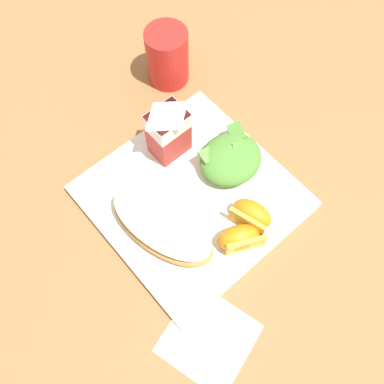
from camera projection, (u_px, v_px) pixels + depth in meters
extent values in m
plane|color=olive|center=(192.00, 199.00, 0.65)|extent=(3.00, 3.00, 0.00)
cube|color=white|center=(192.00, 197.00, 0.64)|extent=(0.28, 0.28, 0.02)
ellipsoid|color=#B77F42|center=(162.00, 227.00, 0.60)|extent=(0.12, 0.18, 0.03)
ellipsoid|color=brown|center=(162.00, 224.00, 0.59)|extent=(0.10, 0.17, 0.01)
ellipsoid|color=beige|center=(161.00, 222.00, 0.58)|extent=(0.11, 0.18, 0.01)
ellipsoid|color=#4C8433|center=(230.00, 159.00, 0.64)|extent=(0.10, 0.09, 0.04)
cube|color=#3D7028|center=(220.00, 152.00, 0.63)|extent=(0.04, 0.03, 0.01)
cube|color=#4C8433|center=(236.00, 132.00, 0.64)|extent=(0.03, 0.04, 0.01)
cube|color=#5B8E3D|center=(209.00, 154.00, 0.63)|extent=(0.03, 0.02, 0.02)
cube|color=#5B8E3D|center=(241.00, 153.00, 0.63)|extent=(0.03, 0.04, 0.02)
cube|color=#336023|center=(228.00, 158.00, 0.63)|extent=(0.03, 0.04, 0.01)
cube|color=#B7332D|center=(168.00, 133.00, 0.63)|extent=(0.06, 0.04, 0.09)
cube|color=white|center=(167.00, 122.00, 0.60)|extent=(0.06, 0.04, 0.03)
pyramid|color=white|center=(166.00, 112.00, 0.58)|extent=(0.06, 0.04, 0.02)
ellipsoid|color=orange|center=(240.00, 236.00, 0.59)|extent=(0.07, 0.06, 0.04)
cube|color=gold|center=(244.00, 247.00, 0.58)|extent=(0.05, 0.03, 0.03)
ellipsoid|color=orange|center=(252.00, 214.00, 0.60)|extent=(0.05, 0.07, 0.04)
cube|color=gold|center=(247.00, 222.00, 0.59)|extent=(0.02, 0.06, 0.03)
cube|color=white|center=(209.00, 338.00, 0.56)|extent=(0.14, 0.14, 0.00)
cylinder|color=red|center=(167.00, 57.00, 0.71)|extent=(0.07, 0.07, 0.10)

